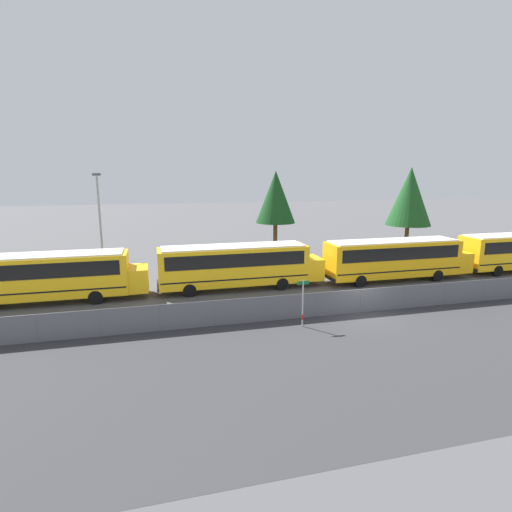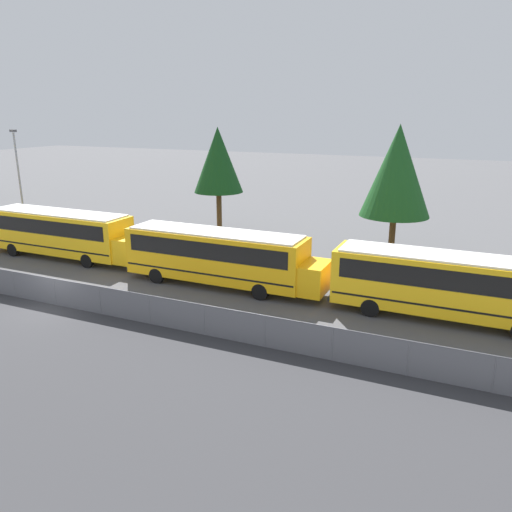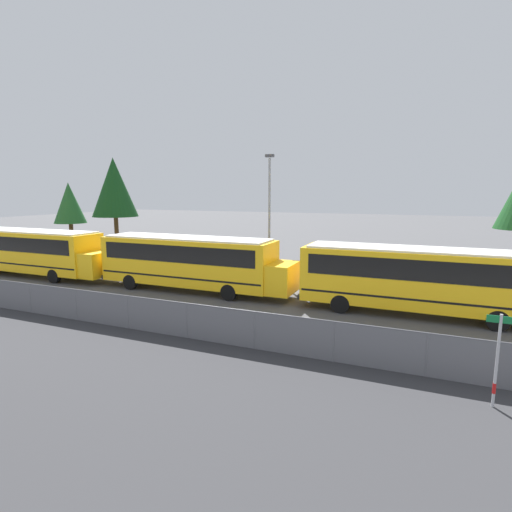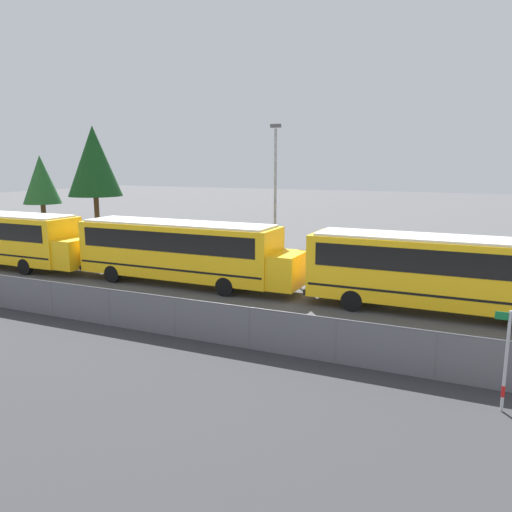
{
  "view_description": "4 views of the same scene",
  "coord_description": "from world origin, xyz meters",
  "px_view_note": "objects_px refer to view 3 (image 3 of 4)",
  "views": [
    {
      "loc": [
        -12.09,
        -21.21,
        8.4
      ],
      "look_at": [
        -4.82,
        7.26,
        2.38
      ],
      "focal_mm": 28.0,
      "sensor_mm": 36.0,
      "label": 1
    },
    {
      "loc": [
        19.89,
        -18.32,
        9.92
      ],
      "look_at": [
        9.02,
        5.94,
        2.23
      ],
      "focal_mm": 35.0,
      "sensor_mm": 36.0,
      "label": 2
    },
    {
      "loc": [
        -6.44,
        -13.42,
        5.95
      ],
      "look_at": [
        -14.91,
        6.86,
        2.43
      ],
      "focal_mm": 28.0,
      "sensor_mm": 36.0,
      "label": 3
    },
    {
      "loc": [
        -5.18,
        -14.74,
        6.31
      ],
      "look_at": [
        -14.49,
        5.85,
        2.08
      ],
      "focal_mm": 35.0,
      "sensor_mm": 36.0,
      "label": 4
    }
  ],
  "objects_px": {
    "school_bus_2": "(191,259)",
    "tree_3": "(114,188)",
    "street_sign": "(497,358)",
    "school_bus_1": "(34,249)",
    "tree_2": "(69,203)",
    "school_bus_3": "(422,276)",
    "light_pole": "(269,211)"
  },
  "relations": [
    {
      "from": "school_bus_3",
      "to": "tree_3",
      "type": "bearing_deg",
      "value": 157.37
    },
    {
      "from": "school_bus_1",
      "to": "school_bus_2",
      "type": "height_order",
      "value": "same"
    },
    {
      "from": "school_bus_3",
      "to": "tree_2",
      "type": "height_order",
      "value": "tree_2"
    },
    {
      "from": "school_bus_2",
      "to": "street_sign",
      "type": "xyz_separation_m",
      "value": [
        14.92,
        -8.26,
        -0.5
      ]
    },
    {
      "from": "street_sign",
      "to": "school_bus_2",
      "type": "bearing_deg",
      "value": 151.02
    },
    {
      "from": "street_sign",
      "to": "tree_3",
      "type": "height_order",
      "value": "tree_3"
    },
    {
      "from": "school_bus_2",
      "to": "tree_3",
      "type": "distance_m",
      "value": 21.45
    },
    {
      "from": "school_bus_2",
      "to": "tree_2",
      "type": "relative_size",
      "value": 1.77
    },
    {
      "from": "school_bus_2",
      "to": "school_bus_3",
      "type": "bearing_deg",
      "value": 0.38
    },
    {
      "from": "street_sign",
      "to": "school_bus_3",
      "type": "bearing_deg",
      "value": 103.42
    },
    {
      "from": "school_bus_1",
      "to": "tree_2",
      "type": "bearing_deg",
      "value": 128.99
    },
    {
      "from": "school_bus_3",
      "to": "light_pole",
      "type": "bearing_deg",
      "value": 150.95
    },
    {
      "from": "school_bus_3",
      "to": "street_sign",
      "type": "relative_size",
      "value": 4.59
    },
    {
      "from": "school_bus_3",
      "to": "tree_3",
      "type": "xyz_separation_m",
      "value": [
        -29.77,
        12.41,
        4.49
      ]
    },
    {
      "from": "school_bus_1",
      "to": "school_bus_3",
      "type": "height_order",
      "value": "same"
    },
    {
      "from": "school_bus_3",
      "to": "tree_3",
      "type": "relative_size",
      "value": 1.31
    },
    {
      "from": "school_bus_3",
      "to": "street_sign",
      "type": "xyz_separation_m",
      "value": [
        1.99,
        -8.35,
        -0.5
      ]
    },
    {
      "from": "tree_2",
      "to": "school_bus_1",
      "type": "bearing_deg",
      "value": -51.01
    },
    {
      "from": "tree_2",
      "to": "tree_3",
      "type": "bearing_deg",
      "value": 2.45
    },
    {
      "from": "school_bus_2",
      "to": "light_pole",
      "type": "height_order",
      "value": "light_pole"
    },
    {
      "from": "school_bus_2",
      "to": "tree_3",
      "type": "height_order",
      "value": "tree_3"
    },
    {
      "from": "tree_3",
      "to": "street_sign",
      "type": "bearing_deg",
      "value": -33.17
    },
    {
      "from": "school_bus_3",
      "to": "light_pole",
      "type": "distance_m",
      "value": 11.77
    },
    {
      "from": "tree_2",
      "to": "school_bus_2",
      "type": "bearing_deg",
      "value": -28.04
    },
    {
      "from": "school_bus_1",
      "to": "tree_2",
      "type": "relative_size",
      "value": 1.77
    },
    {
      "from": "school_bus_1",
      "to": "light_pole",
      "type": "distance_m",
      "value": 16.94
    },
    {
      "from": "school_bus_1",
      "to": "tree_2",
      "type": "height_order",
      "value": "tree_2"
    },
    {
      "from": "street_sign",
      "to": "tree_2",
      "type": "distance_m",
      "value": 43.2
    },
    {
      "from": "school_bus_1",
      "to": "street_sign",
      "type": "distance_m",
      "value": 28.58
    },
    {
      "from": "tree_2",
      "to": "light_pole",
      "type": "bearing_deg",
      "value": -14.28
    },
    {
      "from": "school_bus_3",
      "to": "school_bus_1",
      "type": "bearing_deg",
      "value": -178.52
    },
    {
      "from": "street_sign",
      "to": "light_pole",
      "type": "distance_m",
      "value": 18.65
    }
  ]
}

